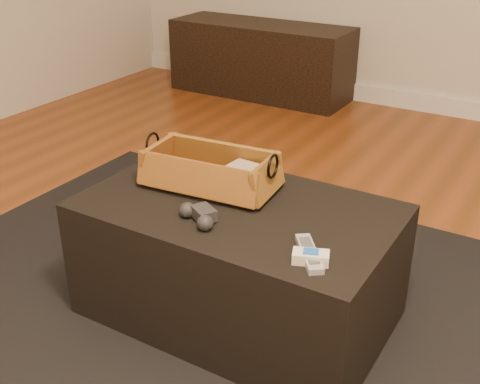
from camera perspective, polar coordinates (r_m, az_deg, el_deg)
The scene contains 11 objects.
floor at distance 2.01m, azimuth -0.53°, elevation -14.83°, with size 5.00×5.50×0.01m, color brown.
baseboard at distance 4.29m, azimuth 19.10°, elevation 7.68°, with size 5.00×0.04×0.12m, color white.
media_cabinet at distance 4.48m, azimuth 1.99°, elevation 12.45°, with size 1.31×0.45×0.52m, color black.
area_rug at distance 2.12m, azimuth -0.90°, elevation -12.09°, with size 2.60×2.00×0.01m, color black.
ottoman at distance 2.02m, azimuth -0.19°, elevation -6.53°, with size 1.00×0.60×0.42m, color black.
tv_remote at distance 2.03m, azimuth -3.60°, elevation 1.16°, with size 0.24×0.05×0.03m, color black.
cloth_bundle at distance 2.00m, azimuth 0.67°, elevation 1.54°, with size 0.13×0.09×0.07m, color tan.
wicker_basket at distance 2.02m, azimuth -2.82°, elevation 1.88°, with size 0.48×0.28×0.16m.
game_controller at distance 1.81m, azimuth -3.90°, elevation -2.21°, with size 0.16×0.12×0.05m.
silver_remote at distance 1.66m, azimuth 6.58°, elevation -5.78°, with size 0.15×0.17×0.02m.
cream_gadget at distance 1.63m, azimuth 6.72°, elevation -6.13°, with size 0.11×0.08×0.04m.
Camera 1 is at (0.80, -1.29, 1.31)m, focal length 45.00 mm.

